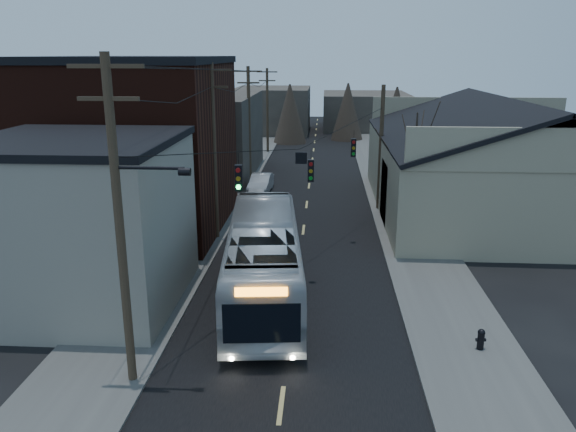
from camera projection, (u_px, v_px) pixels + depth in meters
The scene contains 14 objects.
road_surface at pixel (308, 192), 44.14m from camera, with size 9.00×110.00×0.02m, color black.
sidewalk_left at pixel (227, 190), 44.53m from camera, with size 4.00×110.00×0.12m, color #474744.
sidewalk_right at pixel (392, 192), 43.72m from camera, with size 4.00×110.00×0.12m, color #474744.
building_clapboard at pixel (81, 225), 23.60m from camera, with size 8.00×8.00×7.00m, color gray.
building_brick at pixel (138, 148), 33.79m from camera, with size 10.00×12.00×10.00m, color black.
building_left_far at pixel (203, 135), 49.51m from camera, with size 9.00×14.00×7.00m, color #37312C.
warehouse at pixel (499, 173), 37.79m from camera, with size 16.16×20.60×7.73m.
building_far_left at pixel (273, 110), 77.23m from camera, with size 10.00×12.00×6.00m, color #37312C.
building_far_right at pixel (365, 111), 81.35m from camera, with size 12.00×14.00×5.00m, color #37312C.
bare_tree at pixel (414, 174), 33.15m from camera, with size 0.40×0.40×7.20m, color black.
utility_lines at pixel (260, 139), 37.34m from camera, with size 11.24×45.28×10.50m.
bus at pixel (264, 258), 24.66m from camera, with size 3.00×12.82×3.57m, color #ADB3B9.
parked_car at pixel (261, 183), 43.77m from camera, with size 1.50×4.31×1.42m, color #979A9E.
fire_hydrant at pixel (481, 338), 20.27m from camera, with size 0.37×0.27×0.79m.
Camera 1 is at (1.18, -12.95, 10.43)m, focal length 35.00 mm.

